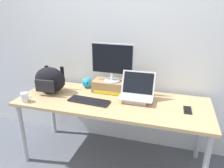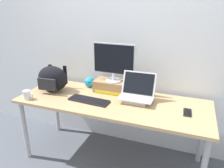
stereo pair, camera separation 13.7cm
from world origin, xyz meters
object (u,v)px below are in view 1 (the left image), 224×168
open_laptop (137,95)px  external_keyboard (89,101)px  coffee_mug (25,97)px  plush_toy (87,83)px  toner_box_yellow (112,86)px  cell_phone (187,110)px  messenger_backpack (50,80)px  desktop_monitor (112,62)px

open_laptop → external_keyboard: size_ratio=0.79×
coffee_mug → plush_toy: (0.45, 0.55, 0.01)m
open_laptop → coffee_mug: (-1.07, -0.35, -0.01)m
toner_box_yellow → cell_phone: size_ratio=2.70×
open_laptop → cell_phone: bearing=-10.1°
open_laptop → cell_phone: size_ratio=2.15×
external_keyboard → coffee_mug: size_ratio=3.64×
messenger_backpack → coffee_mug: size_ratio=3.05×
toner_box_yellow → external_keyboard: (-0.15, -0.32, -0.05)m
messenger_backpack → toner_box_yellow: bearing=13.4°
toner_box_yellow → messenger_backpack: messenger_backpack is taller
cell_phone → coffee_mug: bearing=-172.7°
desktop_monitor → open_laptop: 0.45m
toner_box_yellow → messenger_backpack: 0.69m
open_laptop → coffee_mug: 1.13m
open_laptop → toner_box_yellow: bearing=153.3°
coffee_mug → plush_toy: plush_toy is taller
coffee_mug → external_keyboard: bearing=16.1°
coffee_mug → plush_toy: bearing=50.9°
toner_box_yellow → open_laptop: size_ratio=1.26×
external_keyboard → desktop_monitor: bearing=69.5°
messenger_backpack → external_keyboard: bearing=-17.1°
external_keyboard → coffee_mug: (-0.62, -0.18, 0.04)m
external_keyboard → toner_box_yellow: bearing=69.6°
desktop_monitor → external_keyboard: (-0.15, -0.32, -0.34)m
desktop_monitor → messenger_backpack: 0.72m
coffee_mug → open_laptop: bearing=18.1°
desktop_monitor → coffee_mug: (-0.77, -0.50, -0.30)m
external_keyboard → coffee_mug: coffee_mug is taller
messenger_backpack → coffee_mug: (-0.11, -0.30, -0.10)m
messenger_backpack → plush_toy: size_ratio=3.11×
coffee_mug → cell_phone: (1.57, 0.27, -0.04)m
desktop_monitor → plush_toy: (-0.32, 0.05, -0.29)m
open_laptop → coffee_mug: size_ratio=2.87×
cell_phone → open_laptop: bearing=167.9°
messenger_backpack → plush_toy: 0.43m
messenger_backpack → coffee_mug: messenger_backpack is taller
desktop_monitor → messenger_backpack: size_ratio=1.31×
toner_box_yellow → desktop_monitor: size_ratio=0.90×
desktop_monitor → messenger_backpack: (-0.66, -0.20, -0.21)m
cell_phone → plush_toy: (-1.12, 0.28, 0.05)m
messenger_backpack → plush_toy: messenger_backpack is taller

